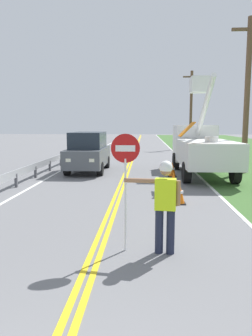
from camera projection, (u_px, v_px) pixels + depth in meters
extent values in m
cube|color=yellow|center=(129.00, 162.00, 21.38)|extent=(0.11, 110.00, 0.01)
cube|color=yellow|center=(132.00, 162.00, 21.37)|extent=(0.11, 110.00, 0.01)
cube|color=silver|center=(185.00, 162.00, 21.17)|extent=(0.12, 110.00, 0.01)
cube|color=silver|center=(78.00, 162.00, 21.59)|extent=(0.12, 110.00, 0.01)
cylinder|color=#1E2338|center=(171.00, 232.00, 6.18)|extent=(0.16, 0.16, 0.88)
cylinder|color=#1E2338|center=(159.00, 231.00, 6.22)|extent=(0.16, 0.16, 0.88)
cube|color=#C6EA19|center=(165.00, 194.00, 6.10)|extent=(0.43, 0.29, 0.60)
cylinder|color=#996B4C|center=(140.00, 181.00, 6.16)|extent=(0.61, 0.16, 0.09)
cylinder|color=#996B4C|center=(178.00, 193.00, 6.06)|extent=(0.09, 0.09, 0.48)
sphere|color=#996B4C|center=(166.00, 170.00, 6.04)|extent=(0.22, 0.22, 0.22)
sphere|color=white|center=(166.00, 167.00, 6.03)|extent=(0.25, 0.25, 0.25)
cylinder|color=silver|center=(125.00, 205.00, 6.27)|extent=(0.04, 0.04, 1.85)
cylinder|color=#B71414|center=(125.00, 148.00, 6.12)|extent=(0.56, 0.03, 0.56)
cube|color=white|center=(125.00, 148.00, 6.10)|extent=(0.38, 0.01, 0.12)
cube|color=silver|center=(207.00, 153.00, 14.54)|extent=(2.36, 4.63, 1.10)
cube|color=silver|center=(194.00, 143.00, 17.92)|extent=(2.23, 2.13, 2.00)
cube|color=#1E2833|center=(191.00, 137.00, 18.90)|extent=(1.98, 0.08, 0.90)
cylinder|color=silver|center=(211.00, 139.00, 13.54)|extent=(0.56, 0.56, 0.24)
cylinder|color=silver|center=(205.00, 108.00, 15.01)|extent=(0.28, 3.50, 2.72)
cube|color=white|center=(199.00, 85.00, 16.50)|extent=(0.91, 0.91, 0.80)
cube|color=orange|center=(187.00, 129.00, 12.67)|extent=(0.60, 0.81, 0.59)
cylinder|color=black|center=(176.00, 161.00, 17.91)|extent=(0.33, 0.92, 0.92)
cylinder|color=black|center=(213.00, 161.00, 17.81)|extent=(0.33, 0.92, 0.92)
cylinder|color=black|center=(187.00, 172.00, 13.67)|extent=(0.33, 0.92, 0.92)
cylinder|color=black|center=(235.00, 173.00, 13.57)|extent=(0.33, 0.92, 0.92)
cube|color=#4C5156|center=(88.00, 156.00, 17.06)|extent=(1.86, 4.61, 0.92)
cube|color=#1E2833|center=(88.00, 140.00, 16.94)|extent=(1.63, 2.86, 0.84)
cube|color=#EAEACC|center=(92.00, 160.00, 14.77)|extent=(0.24, 0.06, 0.16)
cube|color=#EAEACC|center=(68.00, 160.00, 14.83)|extent=(0.24, 0.06, 0.16)
cylinder|color=black|center=(100.00, 169.00, 15.67)|extent=(0.28, 0.68, 0.68)
cylinder|color=black|center=(67.00, 169.00, 15.76)|extent=(0.28, 0.68, 0.68)
cylinder|color=black|center=(107.00, 162.00, 18.49)|extent=(0.28, 0.68, 0.68)
cylinder|color=black|center=(79.00, 162.00, 18.58)|extent=(0.28, 0.68, 0.68)
cylinder|color=brown|center=(247.00, 97.00, 16.06)|extent=(0.28, 0.28, 7.73)
cube|color=brown|center=(250.00, 29.00, 15.62)|extent=(1.80, 0.14, 0.14)
cylinder|color=brown|center=(191.00, 110.00, 33.37)|extent=(0.28, 0.28, 7.98)
cube|color=brown|center=(192.00, 77.00, 32.91)|extent=(1.80, 0.14, 0.14)
cone|color=orange|center=(179.00, 193.00, 10.11)|extent=(0.36, 0.36, 0.70)
cylinder|color=white|center=(179.00, 192.00, 10.10)|extent=(0.25, 0.25, 0.08)
cube|color=black|center=(179.00, 203.00, 10.15)|extent=(0.40, 0.40, 0.03)
cone|color=orange|center=(173.00, 181.00, 12.33)|extent=(0.36, 0.36, 0.70)
cylinder|color=white|center=(174.00, 180.00, 12.32)|extent=(0.25, 0.25, 0.08)
cube|color=black|center=(173.00, 189.00, 12.37)|extent=(0.40, 0.40, 0.03)
cone|color=orange|center=(172.00, 169.00, 15.40)|extent=(0.36, 0.36, 0.70)
cylinder|color=white|center=(172.00, 169.00, 15.40)|extent=(0.25, 0.25, 0.08)
cube|color=black|center=(172.00, 176.00, 15.45)|extent=(0.40, 0.40, 0.03)
cube|color=#9EA0A3|center=(55.00, 159.00, 18.38)|extent=(0.06, 32.00, 0.32)
cube|color=#4C4C51|center=(16.00, 181.00, 12.77)|extent=(0.10, 0.10, 0.55)
cube|color=#4C4C51|center=(35.00, 172.00, 15.03)|extent=(0.10, 0.10, 0.55)
cube|color=#4C4C51|center=(50.00, 166.00, 17.29)|extent=(0.10, 0.10, 0.55)
cube|color=#4C4C51|center=(61.00, 161.00, 19.55)|extent=(0.10, 0.10, 0.55)
cube|color=#4C4C51|center=(69.00, 157.00, 21.81)|extent=(0.10, 0.10, 0.55)
cube|color=#4C4C51|center=(77.00, 154.00, 24.07)|extent=(0.10, 0.10, 0.55)
cube|color=#4C4C51|center=(82.00, 152.00, 26.33)|extent=(0.10, 0.10, 0.55)
cube|color=#4C4C51|center=(87.00, 149.00, 28.59)|extent=(0.10, 0.10, 0.55)
cube|color=#4C4C51|center=(92.00, 148.00, 30.85)|extent=(0.10, 0.10, 0.55)
cube|color=#4C4C51|center=(95.00, 146.00, 33.11)|extent=(0.10, 0.10, 0.55)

